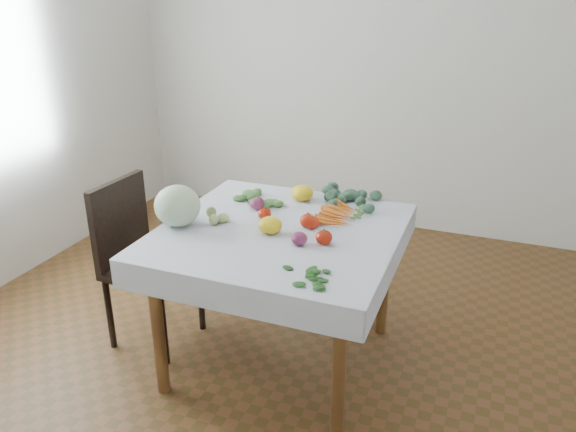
% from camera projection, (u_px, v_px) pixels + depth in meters
% --- Properties ---
extents(ground, '(4.00, 4.00, 0.00)m').
position_uv_depth(ground, '(281.00, 358.00, 2.99)').
color(ground, brown).
extents(back_wall, '(4.00, 0.04, 2.70)m').
position_uv_depth(back_wall, '(380.00, 55.00, 4.19)').
color(back_wall, silver).
rests_on(back_wall, ground).
extents(table, '(1.00, 1.00, 0.75)m').
position_uv_depth(table, '(280.00, 248.00, 2.74)').
color(table, brown).
rests_on(table, ground).
extents(tablecloth, '(1.12, 1.12, 0.01)m').
position_uv_depth(tablecloth, '(280.00, 230.00, 2.70)').
color(tablecloth, white).
rests_on(tablecloth, table).
extents(chair, '(0.43, 0.43, 0.91)m').
position_uv_depth(chair, '(138.00, 252.00, 3.00)').
color(chair, black).
rests_on(chair, ground).
extents(cabbage, '(0.27, 0.27, 0.20)m').
position_uv_depth(cabbage, '(177.00, 206.00, 2.71)').
color(cabbage, silver).
rests_on(cabbage, tablecloth).
extents(tomato_a, '(0.08, 0.08, 0.06)m').
position_uv_depth(tomato_a, '(312.00, 223.00, 2.69)').
color(tomato_a, '#B6210C').
rests_on(tomato_a, tablecloth).
extents(tomato_b, '(0.09, 0.09, 0.07)m').
position_uv_depth(tomato_b, '(324.00, 237.00, 2.53)').
color(tomato_b, '#B6210C').
rests_on(tomato_b, tablecloth).
extents(tomato_c, '(0.09, 0.09, 0.06)m').
position_uv_depth(tomato_c, '(265.00, 214.00, 2.80)').
color(tomato_c, '#B6210C').
rests_on(tomato_c, tablecloth).
extents(tomato_d, '(0.08, 0.08, 0.07)m').
position_uv_depth(tomato_d, '(308.00, 221.00, 2.70)').
color(tomato_d, '#B6210C').
rests_on(tomato_d, tablecloth).
extents(heirloom_back, '(0.12, 0.12, 0.09)m').
position_uv_depth(heirloom_back, '(302.00, 193.00, 3.04)').
color(heirloom_back, yellow).
rests_on(heirloom_back, tablecloth).
extents(heirloom_front, '(0.14, 0.14, 0.08)m').
position_uv_depth(heirloom_front, '(270.00, 225.00, 2.64)').
color(heirloom_front, yellow).
rests_on(heirloom_front, tablecloth).
extents(onion_a, '(0.10, 0.10, 0.07)m').
position_uv_depth(onion_a, '(257.00, 204.00, 2.92)').
color(onion_a, '#56183B').
rests_on(onion_a, tablecloth).
extents(onion_b, '(0.10, 0.10, 0.06)m').
position_uv_depth(onion_b, '(299.00, 239.00, 2.52)').
color(onion_b, '#56183B').
rests_on(onion_b, tablecloth).
extents(tomatillo_cluster, '(0.11, 0.12, 0.05)m').
position_uv_depth(tomatillo_cluster, '(221.00, 217.00, 2.77)').
color(tomatillo_cluster, '#A4B769').
rests_on(tomatillo_cluster, tablecloth).
extents(carrot_bunch, '(0.19, 0.33, 0.03)m').
position_uv_depth(carrot_bunch, '(337.00, 215.00, 2.83)').
color(carrot_bunch, '#D25B17').
rests_on(carrot_bunch, tablecloth).
extents(kale_bunch, '(0.33, 0.28, 0.04)m').
position_uv_depth(kale_bunch, '(347.00, 197.00, 3.03)').
color(kale_bunch, '#3A5F49').
rests_on(kale_bunch, tablecloth).
extents(basil_bunch, '(0.23, 0.16, 0.01)m').
position_uv_depth(basil_bunch, '(306.00, 278.00, 2.24)').
color(basil_bunch, '#1E571B').
rests_on(basil_bunch, tablecloth).
extents(dill_bunch, '(0.23, 0.23, 0.03)m').
position_uv_depth(dill_bunch, '(260.00, 198.00, 3.04)').
color(dill_bunch, '#53873E').
rests_on(dill_bunch, tablecloth).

